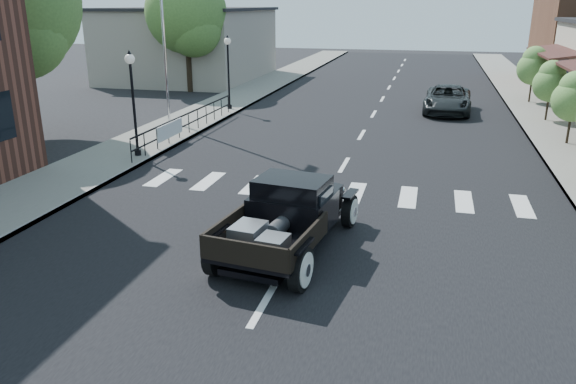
# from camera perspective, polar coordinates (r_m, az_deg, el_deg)

# --- Properties ---
(ground) EXTENTS (120.00, 120.00, 0.00)m
(ground) POSITION_cam_1_polar(r_m,az_deg,el_deg) (13.74, 1.22, -5.11)
(ground) COLOR black
(ground) RESTS_ON ground
(road) EXTENTS (14.00, 80.00, 0.02)m
(road) POSITION_cam_1_polar(r_m,az_deg,el_deg) (27.95, 8.26, 7.08)
(road) COLOR black
(road) RESTS_ON ground
(road_markings) EXTENTS (12.00, 60.00, 0.06)m
(road_markings) POSITION_cam_1_polar(r_m,az_deg,el_deg) (23.11, 6.87, 4.67)
(road_markings) COLOR silver
(road_markings) RESTS_ON ground
(sidewalk_left) EXTENTS (3.00, 80.00, 0.15)m
(sidewalk_left) POSITION_cam_1_polar(r_m,az_deg,el_deg) (30.01, -8.23, 8.00)
(sidewalk_left) COLOR gray
(sidewalk_left) RESTS_ON ground
(sidewalk_right) EXTENTS (3.00, 80.00, 0.15)m
(sidewalk_right) POSITION_cam_1_polar(r_m,az_deg,el_deg) (28.37, 25.66, 5.73)
(sidewalk_right) COLOR gray
(sidewalk_right) RESTS_ON ground
(low_building_left) EXTENTS (10.00, 12.00, 5.00)m
(low_building_left) POSITION_cam_1_polar(r_m,az_deg,el_deg) (44.13, -9.91, 14.47)
(low_building_left) COLOR gray
(low_building_left) RESTS_ON ground
(railing) EXTENTS (0.08, 10.00, 1.00)m
(railing) POSITION_cam_1_polar(r_m,az_deg,el_deg) (24.93, -10.06, 7.08)
(railing) COLOR black
(railing) RESTS_ON sidewalk_left
(banner) EXTENTS (0.04, 2.20, 0.60)m
(banner) POSITION_cam_1_polar(r_m,az_deg,el_deg) (23.17, -11.85, 5.59)
(banner) COLOR silver
(banner) RESTS_ON sidewalk_left
(lamp_post_b) EXTENTS (0.36, 0.36, 3.81)m
(lamp_post_b) POSITION_cam_1_polar(r_m,az_deg,el_deg) (21.30, -15.41, 8.60)
(lamp_post_b) COLOR black
(lamp_post_b) RESTS_ON sidewalk_left
(lamp_post_c) EXTENTS (0.36, 0.36, 3.81)m
(lamp_post_c) POSITION_cam_1_polar(r_m,az_deg,el_deg) (30.32, -6.07, 11.98)
(lamp_post_c) COLOR black
(lamp_post_c) RESTS_ON sidewalk_left
(big_tree_near) EXTENTS (5.76, 5.76, 8.46)m
(big_tree_near) POSITION_cam_1_polar(r_m,az_deg,el_deg) (26.36, -26.24, 13.99)
(big_tree_near) COLOR #456C2E
(big_tree_near) RESTS_ON ground
(big_tree_far) EXTENTS (5.12, 5.12, 7.52)m
(big_tree_far) POSITION_cam_1_polar(r_m,az_deg,el_deg) (37.56, -10.20, 15.69)
(big_tree_far) COLOR #456C2E
(big_tree_far) RESTS_ON ground
(small_tree_c) EXTENTS (1.66, 1.66, 2.77)m
(small_tree_c) POSITION_cam_1_polar(r_m,az_deg,el_deg) (25.17, 26.89, 7.53)
(small_tree_c) COLOR #52803A
(small_tree_c) RESTS_ON sidewalk_right
(small_tree_d) EXTENTS (1.64, 1.64, 2.74)m
(small_tree_d) POSITION_cam_1_polar(r_m,az_deg,el_deg) (29.90, 25.03, 9.23)
(small_tree_d) COLOR #52803A
(small_tree_d) RESTS_ON sidewalk_right
(small_tree_e) EXTENTS (1.80, 1.80, 3.00)m
(small_tree_e) POSITION_cam_1_polar(r_m,az_deg,el_deg) (35.18, 23.58, 10.81)
(small_tree_e) COLOR #52803A
(small_tree_e) RESTS_ON sidewalk_right
(hotrod_pickup) EXTENTS (3.00, 5.30, 1.74)m
(hotrod_pickup) POSITION_cam_1_polar(r_m,az_deg,el_deg) (13.00, 0.06, -2.37)
(hotrod_pickup) COLOR black
(hotrod_pickup) RESTS_ON ground
(second_car) EXTENTS (2.53, 5.14, 1.40)m
(second_car) POSITION_cam_1_polar(r_m,az_deg,el_deg) (31.10, 15.91, 9.02)
(second_car) COLOR black
(second_car) RESTS_ON ground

